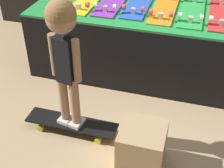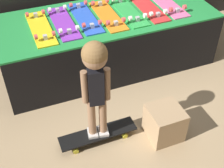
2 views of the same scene
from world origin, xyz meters
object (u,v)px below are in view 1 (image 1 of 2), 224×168
(skateboard_blue_on_rack, at_px, (139,4))
(child, at_px, (63,43))
(skateboard_purple_on_rack, at_px, (113,2))
(skateboard_red_on_rack, at_px, (221,14))
(storage_box, at_px, (142,147))
(skateboard_green_on_rack, at_px, (192,11))
(skateboard_yellow_on_rack, at_px, (88,0))
(skateboard_on_floor, at_px, (72,123))
(skateboard_orange_on_rack, at_px, (165,8))

(skateboard_blue_on_rack, distance_m, child, 1.19)
(skateboard_purple_on_rack, relative_size, skateboard_red_on_rack, 1.00)
(storage_box, bearing_deg, child, 163.88)
(skateboard_green_on_rack, relative_size, storage_box, 2.24)
(skateboard_yellow_on_rack, bearing_deg, skateboard_on_floor, -78.05)
(skateboard_on_floor, height_order, storage_box, storage_box)
(skateboard_on_floor, distance_m, storage_box, 0.65)
(skateboard_blue_on_rack, relative_size, skateboard_green_on_rack, 1.00)
(skateboard_purple_on_rack, distance_m, skateboard_green_on_rack, 0.77)
(skateboard_blue_on_rack, height_order, child, child)
(skateboard_blue_on_rack, distance_m, storage_box, 1.47)
(storage_box, bearing_deg, skateboard_orange_on_rack, 93.74)
(skateboard_orange_on_rack, distance_m, skateboard_on_floor, 1.37)
(skateboard_purple_on_rack, distance_m, skateboard_on_floor, 1.29)
(skateboard_yellow_on_rack, xyz_separation_m, skateboard_blue_on_rack, (0.51, 0.04, 0.00))
(skateboard_purple_on_rack, xyz_separation_m, skateboard_on_floor, (-0.02, -1.13, -0.62))
(skateboard_blue_on_rack, distance_m, skateboard_orange_on_rack, 0.26)
(skateboard_purple_on_rack, bearing_deg, skateboard_on_floor, -91.04)
(skateboard_purple_on_rack, height_order, storage_box, skateboard_purple_on_rack)
(child, xyz_separation_m, storage_box, (0.61, -0.18, -0.64))
(skateboard_purple_on_rack, height_order, skateboard_on_floor, skateboard_purple_on_rack)
(skateboard_yellow_on_rack, xyz_separation_m, storage_box, (0.85, -1.29, -0.52))
(child, bearing_deg, skateboard_blue_on_rack, 86.64)
(skateboard_red_on_rack, xyz_separation_m, child, (-1.04, -1.11, 0.12))
(skateboard_purple_on_rack, bearing_deg, skateboard_yellow_on_rack, -175.33)
(skateboard_yellow_on_rack, relative_size, child, 0.73)
(skateboard_yellow_on_rack, relative_size, skateboard_on_floor, 0.99)
(child, bearing_deg, skateboard_yellow_on_rack, 112.06)
(skateboard_red_on_rack, distance_m, storage_box, 1.46)
(skateboard_purple_on_rack, relative_size, skateboard_green_on_rack, 1.00)
(skateboard_red_on_rack, bearing_deg, child, -133.13)
(skateboard_blue_on_rack, relative_size, child, 0.73)
(skateboard_yellow_on_rack, relative_size, skateboard_orange_on_rack, 1.00)
(skateboard_green_on_rack, xyz_separation_m, skateboard_on_floor, (-0.79, -1.11, -0.62))
(skateboard_on_floor, xyz_separation_m, child, (-0.00, -0.00, 0.73))
(skateboard_green_on_rack, distance_m, child, 1.36)
(skateboard_on_floor, bearing_deg, storage_box, -16.12)
(skateboard_purple_on_rack, distance_m, skateboard_red_on_rack, 1.02)
(skateboard_on_floor, bearing_deg, child, -116.57)
(skateboard_yellow_on_rack, relative_size, skateboard_green_on_rack, 1.00)
(skateboard_yellow_on_rack, distance_m, skateboard_purple_on_rack, 0.26)
(skateboard_yellow_on_rack, bearing_deg, skateboard_blue_on_rack, 4.81)
(skateboard_yellow_on_rack, height_order, skateboard_purple_on_rack, same)
(skateboard_blue_on_rack, height_order, storage_box, skateboard_blue_on_rack)
(skateboard_purple_on_rack, bearing_deg, skateboard_orange_on_rack, -2.45)
(skateboard_yellow_on_rack, relative_size, skateboard_red_on_rack, 1.00)
(skateboard_on_floor, xyz_separation_m, storage_box, (0.61, -0.18, 0.09))
(skateboard_blue_on_rack, distance_m, skateboard_red_on_rack, 0.77)
(skateboard_yellow_on_rack, bearing_deg, storage_box, -56.55)
(skateboard_blue_on_rack, xyz_separation_m, skateboard_green_on_rack, (0.51, -0.04, 0.00))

